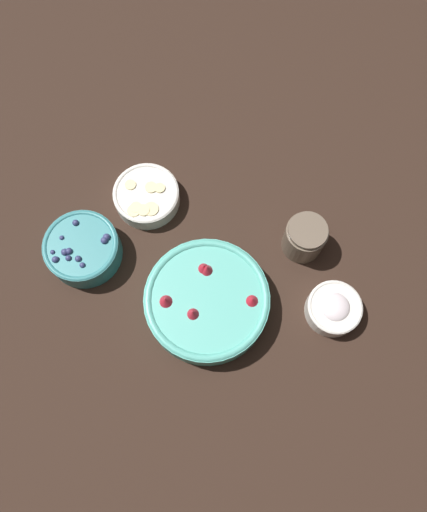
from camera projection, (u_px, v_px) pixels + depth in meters
The scene contains 6 objects.
ground_plane at pixel (204, 277), 1.09m from camera, with size 4.00×4.00×0.00m, color black.
bowl_strawberries at pixel (207, 301), 1.04m from camera, with size 0.26×0.26×0.08m.
bowl_blueberries at pixel (83, 249), 1.08m from camera, with size 0.16×0.16×0.07m.
bowl_bananas at pixel (147, 196), 1.13m from camera, with size 0.15×0.15×0.05m.
bowl_cream at pixel (334, 308), 1.04m from camera, with size 0.11×0.11×0.05m.
jar_chocolate at pixel (304, 238), 1.08m from camera, with size 0.09×0.09×0.09m.
Camera 1 is at (0.18, -0.25, 1.05)m, focal length 35.00 mm.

